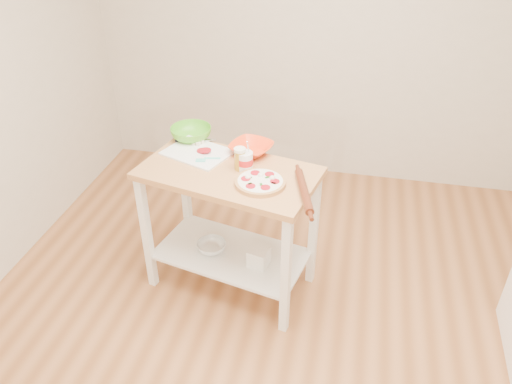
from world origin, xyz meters
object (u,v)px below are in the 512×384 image
object	(u,v)px
prep_island	(230,206)
spatula	(207,159)
orange_bowl	(251,148)
green_bowl	(191,133)
pizza	(260,182)
knife	(190,140)
cutting_board	(198,152)
yogurt_tub	(245,161)
rolling_pin	(304,191)
beer_pint	(240,159)
shelf_glass_bowl	(212,247)
shelf_bin	(259,257)

from	to	relation	value
prep_island	spatula	world-z (taller)	spatula
orange_bowl	green_bowl	bearing A→B (deg)	166.85
pizza	spatula	bearing A→B (deg)	153.57
pizza	knife	distance (m)	0.69
cutting_board	yogurt_tub	bearing A→B (deg)	-0.88
knife	rolling_pin	size ratio (longest dim) A/B	0.64
spatula	green_bowl	distance (m)	0.33
pizza	beer_pint	size ratio (longest dim) A/B	2.09
spatula	shelf_glass_bowl	bearing A→B (deg)	-86.92
orange_bowl	rolling_pin	world-z (taller)	orange_bowl
pizza	cutting_board	distance (m)	0.54
orange_bowl	yogurt_tub	bearing A→B (deg)	-87.35
shelf_bin	beer_pint	bearing A→B (deg)	142.56
prep_island	spatula	size ratio (longest dim) A/B	7.93
shelf_bin	rolling_pin	bearing A→B (deg)	-18.40
pizza	shelf_glass_bowl	bearing A→B (deg)	163.59
spatula	green_bowl	world-z (taller)	green_bowl
pizza	yogurt_tub	world-z (taller)	yogurt_tub
prep_island	cutting_board	world-z (taller)	cutting_board
spatula	green_bowl	size ratio (longest dim) A/B	0.54
prep_island	beer_pint	world-z (taller)	beer_pint
pizza	shelf_bin	distance (m)	0.60
spatula	rolling_pin	size ratio (longest dim) A/B	0.35
spatula	prep_island	bearing A→B (deg)	-38.41
green_bowl	spatula	bearing A→B (deg)	-54.68
shelf_glass_bowl	shelf_bin	distance (m)	0.35
knife	shelf_glass_bowl	size ratio (longest dim) A/B	1.34
orange_bowl	yogurt_tub	distance (m)	0.21
cutting_board	knife	distance (m)	0.16
cutting_board	knife	size ratio (longest dim) A/B	1.82
knife	beer_pint	world-z (taller)	beer_pint
knife	orange_bowl	world-z (taller)	orange_bowl
spatula	rolling_pin	world-z (taller)	rolling_pin
knife	shelf_glass_bowl	distance (m)	0.72
cutting_board	knife	world-z (taller)	cutting_board
prep_island	orange_bowl	xyz separation A→B (m)	(0.09, 0.25, 0.29)
knife	yogurt_tub	distance (m)	0.51
shelf_glass_bowl	prep_island	bearing A→B (deg)	2.15
cutting_board	orange_bowl	size ratio (longest dim) A/B	1.85
orange_bowl	shelf_bin	distance (m)	0.70
spatula	yogurt_tub	distance (m)	0.26
green_bowl	rolling_pin	xyz separation A→B (m)	(0.83, -0.51, -0.02)
pizza	spatula	size ratio (longest dim) A/B	2.02
orange_bowl	rolling_pin	size ratio (longest dim) A/B	0.63
cutting_board	beer_pint	xyz separation A→B (m)	(0.31, -0.14, 0.06)
yogurt_tub	spatula	bearing A→B (deg)	170.58
rolling_pin	prep_island	bearing A→B (deg)	160.73
yogurt_tub	shelf_bin	size ratio (longest dim) A/B	1.68
prep_island	knife	size ratio (longest dim) A/B	4.39
pizza	knife	xyz separation A→B (m)	(-0.56, 0.40, 0.00)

